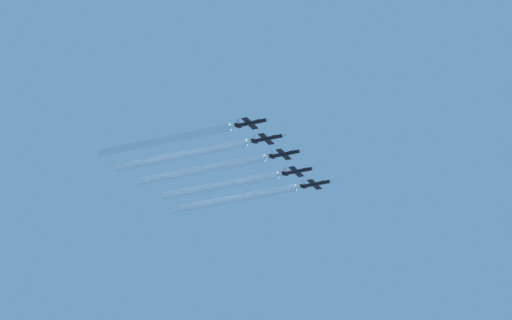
% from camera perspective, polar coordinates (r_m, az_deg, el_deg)
% --- Properties ---
extents(jet_far_left, '(7.96, 11.60, 2.79)m').
position_cam_1_polar(jet_far_left, '(560.43, 1.92, -0.75)').
color(jet_far_left, black).
extents(jet_inner_left, '(7.96, 11.60, 2.79)m').
position_cam_1_polar(jet_inner_left, '(550.07, 1.35, -0.34)').
color(jet_inner_left, black).
extents(jet_center, '(7.96, 11.60, 2.79)m').
position_cam_1_polar(jet_center, '(540.57, 0.95, 0.20)').
color(jet_center, black).
extents(jet_inner_right, '(7.96, 11.60, 2.79)m').
position_cam_1_polar(jet_inner_right, '(529.58, 0.40, 0.69)').
color(jet_inner_right, black).
extents(jet_far_right, '(7.96, 11.60, 2.79)m').
position_cam_1_polar(jet_far_right, '(519.81, -0.11, 1.18)').
color(jet_far_right, black).
extents(smoke_trail_far_left, '(2.28, 44.88, 2.28)m').
position_cam_1_polar(smoke_trail_far_left, '(570.58, -0.66, -1.22)').
color(smoke_trail_far_left, white).
extents(smoke_trail_inner_left, '(2.28, 40.64, 2.28)m').
position_cam_1_polar(smoke_trail_inner_left, '(559.61, -1.07, -0.79)').
color(smoke_trail_inner_left, white).
extents(smoke_trail_center, '(2.28, 43.67, 2.28)m').
position_cam_1_polar(smoke_trail_center, '(550.84, -1.64, -0.29)').
color(smoke_trail_center, white).
extents(smoke_trail_inner_right, '(2.28, 45.20, 2.28)m').
position_cam_1_polar(smoke_trail_inner_right, '(540.37, -2.31, 0.16)').
color(smoke_trail_inner_right, white).
extents(smoke_trail_far_right, '(2.28, 43.97, 2.28)m').
position_cam_1_polar(smoke_trail_far_right, '(530.53, -2.80, 0.64)').
color(smoke_trail_far_right, white).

